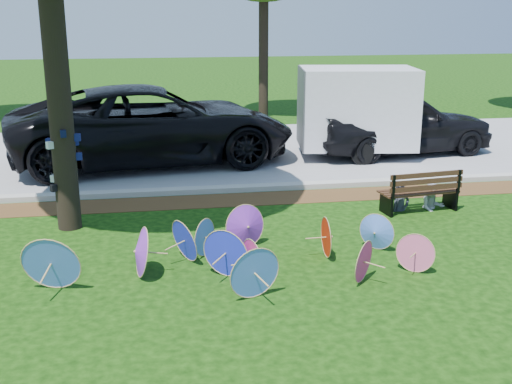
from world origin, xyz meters
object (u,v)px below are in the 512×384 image
park_bench (418,190)px  person_left (402,183)px  parasol_pile (229,249)px  dark_pickup (400,123)px  black_van (153,125)px  person_right (434,184)px  cargo_trailer (357,108)px

park_bench → person_left: person_left is taller
parasol_pile → dark_pickup: dark_pickup is taller
parasol_pile → black_van: (-1.10, 7.66, 0.66)m
parasol_pile → dark_pickup: (5.81, 7.70, 0.51)m
dark_pickup → person_left: size_ratio=4.44×
black_van → park_bench: black_van is taller
parasol_pile → person_right: 5.28m
parasol_pile → black_van: bearing=98.1°
parasol_pile → dark_pickup: bearing=52.9°
park_bench → person_right: size_ratio=1.54×
parasol_pile → person_left: 4.69m
cargo_trailer → park_bench: size_ratio=1.86×
park_bench → cargo_trailer: bearing=79.8°
dark_pickup → person_left: 5.45m
black_van → park_bench: 7.41m
dark_pickup → person_right: dark_pickup is taller
parasol_pile → black_van: 7.77m
parasol_pile → black_van: black_van is taller
dark_pickup → cargo_trailer: cargo_trailer is taller
person_left → black_van: bearing=115.6°
park_bench → person_right: 0.37m
cargo_trailer → person_right: size_ratio=2.85×
dark_pickup → park_bench: size_ratio=3.15×
parasol_pile → park_bench: (4.24, 2.56, 0.05)m
cargo_trailer → dark_pickup: bearing=14.9°
black_van → person_right: size_ratio=6.91×
cargo_trailer → person_left: cargo_trailer is taller
parasol_pile → person_right: size_ratio=5.91×
black_van → cargo_trailer: bearing=-99.3°
parasol_pile → cargo_trailer: bearing=59.2°
black_van → dark_pickup: bearing=-97.7°
black_van → cargo_trailer: size_ratio=2.42×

